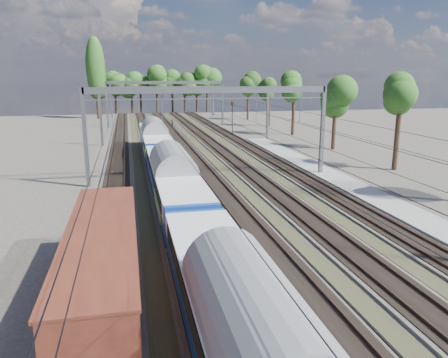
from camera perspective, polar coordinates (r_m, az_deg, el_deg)
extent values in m
cube|color=#47423A|center=(56.76, -13.56, 2.90)|extent=(3.00, 130.00, 0.15)
cube|color=black|center=(56.74, -13.56, 2.99)|extent=(2.50, 130.00, 0.06)
cube|color=#473326|center=(56.75, -14.29, 3.06)|extent=(0.08, 130.00, 0.14)
cube|color=#473326|center=(56.71, -12.84, 3.13)|extent=(0.08, 130.00, 0.14)
cube|color=#47423A|center=(56.83, -9.02, 3.12)|extent=(3.00, 130.00, 0.15)
cube|color=black|center=(56.81, -9.02, 3.21)|extent=(2.50, 130.00, 0.06)
cube|color=#473326|center=(56.76, -9.75, 3.28)|extent=(0.08, 130.00, 0.14)
cube|color=#473326|center=(56.84, -8.30, 3.35)|extent=(0.08, 130.00, 0.14)
cube|color=#47423A|center=(57.26, -4.51, 3.32)|extent=(3.00, 130.00, 0.15)
cube|color=black|center=(57.24, -4.51, 3.41)|extent=(2.50, 130.00, 0.06)
cube|color=#473326|center=(57.13, -5.23, 3.48)|extent=(0.08, 130.00, 0.14)
cube|color=#473326|center=(57.32, -3.80, 3.54)|extent=(0.08, 130.00, 0.14)
cube|color=#47423A|center=(58.03, -0.10, 3.50)|extent=(3.00, 130.00, 0.15)
cube|color=black|center=(58.01, -0.10, 3.59)|extent=(2.50, 130.00, 0.06)
cube|color=#473326|center=(57.85, -0.80, 3.66)|extent=(0.08, 130.00, 0.14)
cube|color=#473326|center=(58.15, 0.59, 3.71)|extent=(0.08, 130.00, 0.14)
cube|color=#47423A|center=(59.14, 4.17, 3.65)|extent=(3.00, 130.00, 0.15)
cube|color=black|center=(59.12, 4.17, 3.74)|extent=(2.50, 130.00, 0.06)
cube|color=#473326|center=(58.90, 3.50, 3.81)|extent=(0.08, 130.00, 0.14)
cube|color=#473326|center=(59.31, 4.84, 3.85)|extent=(0.08, 130.00, 0.14)
cube|color=#2E291E|center=(56.76, -11.28, 2.96)|extent=(1.10, 130.00, 0.05)
cube|color=#2E291E|center=(57.01, -6.75, 3.17)|extent=(1.10, 130.00, 0.05)
cube|color=#2E291E|center=(57.61, -2.29, 3.36)|extent=(1.10, 130.00, 0.05)
cube|color=#2E291E|center=(58.55, 2.06, 3.53)|extent=(1.10, 130.00, 0.05)
cube|color=gray|center=(37.89, 19.41, -2.50)|extent=(3.00, 70.00, 0.30)
cube|color=slate|center=(41.42, -17.66, 5.09)|extent=(0.35, 0.35, 9.00)
cube|color=slate|center=(45.47, 12.71, 6.07)|extent=(0.35, 0.35, 9.00)
cube|color=slate|center=(41.60, -1.81, 11.55)|extent=(23.00, 0.35, 0.60)
cube|color=slate|center=(89.12, -15.03, 9.36)|extent=(0.35, 0.35, 9.00)
cube|color=slate|center=(91.08, -0.21, 9.88)|extent=(0.35, 0.35, 9.00)
cube|color=slate|center=(89.21, -7.63, 12.39)|extent=(23.00, 0.35, 0.60)
cube|color=slate|center=(66.23, -15.81, 7.87)|extent=(0.35, 0.35, 8.50)
cube|color=slate|center=(111.09, -14.56, 9.96)|extent=(0.35, 0.35, 8.50)
cube|color=slate|center=(69.51, 5.71, 8.53)|extent=(0.35, 0.35, 8.50)
cube|color=slate|center=(113.07, -1.44, 10.42)|extent=(0.35, 0.35, 8.50)
cylinder|color=black|center=(56.07, -13.86, 8.36)|extent=(0.03, 130.00, 0.03)
cylinder|color=black|center=(55.99, -13.92, 9.48)|extent=(0.03, 130.00, 0.03)
cylinder|color=black|center=(56.14, -9.22, 8.58)|extent=(0.03, 130.00, 0.03)
cylinder|color=black|center=(56.06, -9.26, 9.70)|extent=(0.03, 130.00, 0.03)
cylinder|color=black|center=(56.57, -4.61, 8.74)|extent=(0.03, 130.00, 0.03)
cylinder|color=black|center=(56.49, -4.63, 9.85)|extent=(0.03, 130.00, 0.03)
cylinder|color=black|center=(57.35, -0.10, 8.84)|extent=(0.03, 130.00, 0.03)
cylinder|color=black|center=(57.28, -0.10, 9.94)|extent=(0.03, 130.00, 0.03)
cylinder|color=black|center=(58.47, 4.26, 8.89)|extent=(0.03, 130.00, 0.03)
cylinder|color=black|center=(58.40, 4.28, 9.97)|extent=(0.03, 130.00, 0.03)
cylinder|color=black|center=(122.87, -15.73, 9.53)|extent=(0.56, 0.56, 5.76)
sphere|color=#1D3C15|center=(122.69, -15.87, 11.68)|extent=(5.48, 5.48, 5.48)
cylinder|color=black|center=(122.39, -14.07, 9.59)|extent=(0.56, 0.56, 5.64)
sphere|color=#1D3C15|center=(122.21, -14.19, 11.69)|extent=(4.39, 4.39, 4.39)
cylinder|color=black|center=(124.54, -12.30, 9.92)|extent=(0.56, 0.56, 6.43)
sphere|color=#1D3C15|center=(124.37, -12.42, 12.28)|extent=(4.37, 4.37, 4.37)
cylinder|color=black|center=(124.13, -10.24, 9.93)|extent=(0.56, 0.56, 6.14)
sphere|color=#1D3C15|center=(123.96, -10.34, 12.20)|extent=(4.65, 4.65, 4.65)
cylinder|color=black|center=(124.67, -8.94, 10.26)|extent=(0.56, 0.56, 7.27)
sphere|color=#1D3C15|center=(124.51, -9.04, 12.93)|extent=(4.90, 4.90, 4.90)
cylinder|color=black|center=(122.25, -6.69, 10.28)|extent=(0.56, 0.56, 7.33)
sphere|color=#1D3C15|center=(122.08, -6.77, 13.03)|extent=(4.24, 4.24, 4.24)
cylinder|color=black|center=(123.27, -5.03, 10.22)|extent=(0.56, 0.56, 6.80)
sphere|color=#1D3C15|center=(123.10, -5.08, 12.75)|extent=(4.08, 4.08, 4.08)
cylinder|color=black|center=(124.46, -3.49, 10.03)|extent=(0.56, 0.56, 5.72)
sphere|color=#1D3C15|center=(124.28, -3.52, 12.13)|extent=(5.43, 5.43, 5.43)
cylinder|color=black|center=(123.60, -1.88, 10.27)|extent=(0.56, 0.56, 6.81)
sphere|color=#1D3C15|center=(123.42, -1.90, 12.80)|extent=(4.00, 4.00, 4.00)
cylinder|color=black|center=(50.66, 21.14, 3.96)|extent=(0.56, 0.56, 5.06)
sphere|color=#1D3C15|center=(50.22, 21.53, 8.52)|extent=(4.35, 4.35, 4.35)
cylinder|color=black|center=(63.25, 13.64, 6.95)|extent=(0.56, 0.56, 6.73)
sphere|color=#1D3C15|center=(62.92, 13.91, 11.83)|extent=(3.37, 3.37, 3.37)
cylinder|color=black|center=(76.60, 8.65, 8.30)|extent=(0.56, 0.56, 6.94)
sphere|color=#1D3C15|center=(76.33, 8.80, 12.45)|extent=(4.39, 4.39, 4.39)
cylinder|color=black|center=(90.43, 5.21, 8.80)|extent=(0.56, 0.56, 5.84)
sphere|color=#1D3C15|center=(90.19, 5.27, 11.75)|extent=(4.13, 4.13, 4.13)
cylinder|color=black|center=(102.69, 3.25, 9.59)|extent=(0.56, 0.56, 6.64)
sphere|color=#1D3C15|center=(102.48, 3.29, 12.55)|extent=(4.88, 4.88, 4.88)
cylinder|color=black|center=(109.10, -16.32, 11.77)|extent=(0.70, 0.70, 16.00)
ellipsoid|color=#22501A|center=(109.10, -16.46, 13.87)|extent=(4.40, 4.40, 14.08)
cube|color=black|center=(20.71, -2.34, -13.67)|extent=(2.16, 3.24, 0.86)
cube|color=#104794|center=(13.53, 3.65, -21.77)|extent=(3.03, 21.61, 2.05)
cube|color=silver|center=(13.23, 3.68, -19.86)|extent=(3.11, 20.75, 1.03)
cube|color=black|center=(13.69, 10.36, -18.83)|extent=(0.04, 18.37, 0.76)
cylinder|color=gray|center=(12.97, 3.72, -18.06)|extent=(3.07, 21.61, 3.07)
cube|color=black|center=(27.14, -4.98, -6.98)|extent=(2.16, 3.24, 0.86)
cube|color=black|center=(41.59, -7.71, 0.15)|extent=(2.16, 3.24, 0.86)
cube|color=#104794|center=(33.89, -6.71, -0.03)|extent=(3.03, 21.61, 2.05)
cube|color=silver|center=(33.77, -6.73, 0.87)|extent=(3.11, 20.75, 1.03)
cube|color=black|center=(33.95, -4.10, 0.99)|extent=(0.04, 18.37, 0.76)
cube|color=yellow|center=(29.45, -5.74, -3.14)|extent=(3.13, 6.05, 0.76)
cylinder|color=gray|center=(33.67, -6.75, 1.67)|extent=(3.07, 21.61, 3.07)
cube|color=black|center=(48.50, -8.42, 2.02)|extent=(2.16, 3.24, 0.86)
cube|color=black|center=(63.39, -9.42, 4.63)|extent=(2.16, 3.24, 0.86)
cube|color=#104794|center=(55.68, -9.04, 5.14)|extent=(3.03, 21.61, 2.05)
cube|color=silver|center=(55.60, -9.06, 5.69)|extent=(3.11, 20.75, 1.03)
cube|color=black|center=(55.72, -7.45, 5.76)|extent=(0.04, 18.37, 0.76)
cube|color=yellow|center=(51.07, -8.69, 3.81)|extent=(3.13, 6.05, 0.76)
cylinder|color=gray|center=(55.54, -9.08, 6.19)|extent=(3.07, 21.61, 3.07)
cube|color=black|center=(24.83, -14.74, -9.61)|extent=(2.00, 2.60, 0.70)
cube|color=black|center=(20.20, -15.31, -13.78)|extent=(2.70, 13.98, 0.20)
cube|color=#4A1B13|center=(19.61, -15.56, -10.13)|extent=(2.70, 13.98, 2.60)
cube|color=#4A1B13|center=(19.13, -15.81, -6.42)|extent=(2.90, 13.98, 0.12)
imported|color=black|center=(87.95, -6.76, 7.23)|extent=(0.42, 0.60, 1.56)
cylinder|color=black|center=(86.88, -8.00, 8.47)|extent=(0.16, 0.16, 5.63)
cube|color=black|center=(86.67, -8.07, 10.59)|extent=(0.41, 0.28, 0.79)
sphere|color=red|center=(86.51, -8.06, 10.73)|extent=(0.18, 0.18, 0.18)
sphere|color=#0C9919|center=(86.53, -8.06, 10.47)|extent=(0.18, 0.18, 0.18)
cylinder|color=black|center=(73.62, 1.09, 7.57)|extent=(0.15, 0.15, 5.19)
cube|color=black|center=(73.38, 1.10, 9.87)|extent=(0.42, 0.33, 0.73)
sphere|color=red|center=(73.24, 1.13, 10.02)|extent=(0.17, 0.17, 0.17)
sphere|color=#0C9919|center=(73.26, 1.12, 9.74)|extent=(0.17, 0.17, 0.17)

